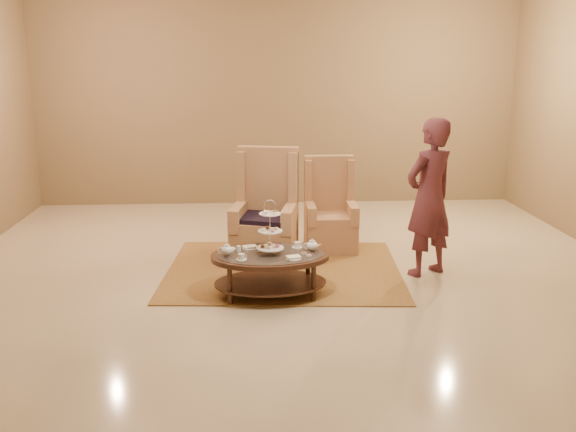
{
  "coord_description": "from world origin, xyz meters",
  "views": [
    {
      "loc": [
        -0.45,
        -6.78,
        2.46
      ],
      "look_at": [
        -0.05,
        0.2,
        0.71
      ],
      "focal_mm": 40.0,
      "sensor_mm": 36.0,
      "label": 1
    }
  ],
  "objects": [
    {
      "name": "ground",
      "position": [
        0.0,
        0.0,
        0.0
      ],
      "size": [
        8.0,
        8.0,
        0.0
      ],
      "primitive_type": "plane",
      "color": "#C8B495",
      "rests_on": "ground"
    },
    {
      "name": "person",
      "position": [
        1.55,
        0.17,
        0.9
      ],
      "size": [
        0.79,
        0.71,
        1.81
      ],
      "rotation": [
        0.0,
        0.0,
        3.67
      ],
      "color": "#53232B",
      "rests_on": "ground"
    },
    {
      "name": "armchair_right",
      "position": [
        0.56,
        1.27,
        0.4
      ],
      "size": [
        0.65,
        0.67,
        1.2
      ],
      "rotation": [
        0.0,
        0.0,
        -0.01
      ],
      "color": "#AC7851",
      "rests_on": "ground"
    },
    {
      "name": "rug",
      "position": [
        -0.09,
        0.38,
        0.01
      ],
      "size": [
        2.86,
        2.44,
        0.01
      ],
      "rotation": [
        0.0,
        0.0,
        -0.07
      ],
      "color": "olive",
      "rests_on": "ground"
    },
    {
      "name": "tea_table",
      "position": [
        -0.27,
        -0.42,
        0.38
      ],
      "size": [
        1.27,
        0.91,
        1.04
      ],
      "rotation": [
        0.0,
        0.0,
        0.04
      ],
      "color": "black",
      "rests_on": "ground"
    },
    {
      "name": "wall_back",
      "position": [
        0.0,
        4.0,
        1.75
      ],
      "size": [
        8.0,
        0.04,
        3.5
      ],
      "primitive_type": "cube",
      "color": "olive",
      "rests_on": "ground"
    },
    {
      "name": "armchair_left",
      "position": [
        -0.28,
        0.8,
        0.47
      ],
      "size": [
        0.87,
        0.89,
        1.38
      ],
      "rotation": [
        0.0,
        0.0,
        -0.18
      ],
      "color": "#AC7851",
      "rests_on": "ground"
    },
    {
      "name": "ceiling",
      "position": [
        0.0,
        0.0,
        0.0
      ],
      "size": [
        8.0,
        8.0,
        0.02
      ],
      "primitive_type": "cube",
      "color": "silver",
      "rests_on": "ground"
    }
  ]
}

